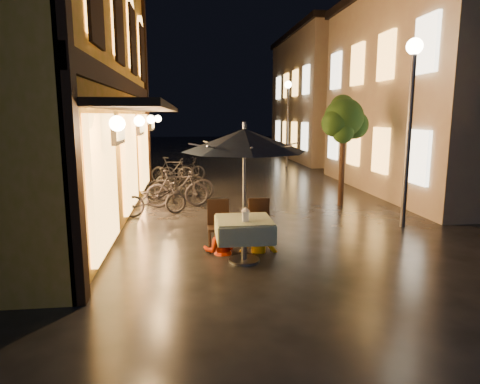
{
  "coord_description": "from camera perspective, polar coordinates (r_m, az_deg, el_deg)",
  "views": [
    {
      "loc": [
        -1.94,
        -7.19,
        2.57
      ],
      "look_at": [
        -1.0,
        0.66,
        1.15
      ],
      "focal_mm": 32.0,
      "sensor_mm": 36.0,
      "label": 1
    }
  ],
  "objects": [
    {
      "name": "streetlamp_near",
      "position": [
        10.44,
        21.84,
        11.39
      ],
      "size": [
        0.36,
        0.36,
        4.23
      ],
      "color": "#59595E",
      "rests_on": "ground"
    },
    {
      "name": "bicycle_4",
      "position": [
        14.57,
        -8.0,
        1.72
      ],
      "size": [
        1.78,
        0.89,
        0.89
      ],
      "primitive_type": "imported",
      "rotation": [
        0.0,
        0.0,
        1.39
      ],
      "color": "black",
      "rests_on": "ground"
    },
    {
      "name": "west_building",
      "position": [
        11.86,
        -26.35,
        14.7
      ],
      "size": [
        5.9,
        11.4,
        7.4
      ],
      "color": "gold",
      "rests_on": "ground"
    },
    {
      "name": "bicycle_1",
      "position": [
        12.17,
        -8.35,
        0.47
      ],
      "size": [
        1.81,
        0.62,
        1.07
      ],
      "primitive_type": "imported",
      "rotation": [
        0.0,
        0.0,
        1.64
      ],
      "color": "black",
      "rests_on": "ground"
    },
    {
      "name": "east_building_far",
      "position": [
        26.92,
        13.97,
        12.24
      ],
      "size": [
        7.3,
        10.3,
        7.3
      ],
      "color": "tan",
      "rests_on": "ground"
    },
    {
      "name": "street_tree",
      "position": [
        12.48,
        13.73,
        9.23
      ],
      "size": [
        1.43,
        1.2,
        3.15
      ],
      "color": "black",
      "rests_on": "ground"
    },
    {
      "name": "east_building_near",
      "position": [
        16.64,
        28.32,
        11.91
      ],
      "size": [
        7.3,
        9.3,
        6.8
      ],
      "color": "tan",
      "rests_on": "ground"
    },
    {
      "name": "patio_umbrella",
      "position": [
        7.32,
        0.57,
        6.87
      ],
      "size": [
        2.16,
        2.16,
        2.46
      ],
      "color": "#59595E",
      "rests_on": "ground"
    },
    {
      "name": "streetlamp_far",
      "position": [
        21.76,
        6.37,
        11.07
      ],
      "size": [
        0.36,
        0.36,
        4.23
      ],
      "color": "#59595E",
      "rests_on": "ground"
    },
    {
      "name": "table_lantern",
      "position": [
        7.31,
        0.74,
        -2.88
      ],
      "size": [
        0.16,
        0.16,
        0.25
      ],
      "color": "white",
      "rests_on": "cafe_table"
    },
    {
      "name": "bicycle_2",
      "position": [
        13.2,
        -7.72,
        1.1
      ],
      "size": [
        1.92,
        0.69,
        1.01
      ],
      "primitive_type": "imported",
      "rotation": [
        0.0,
        0.0,
        1.56
      ],
      "color": "black",
      "rests_on": "ground"
    },
    {
      "name": "person_yellow",
      "position": [
        8.11,
        2.49,
        -3.03
      ],
      "size": [
        1.0,
        0.68,
        1.43
      ],
      "primitive_type": "imported",
      "rotation": [
        0.0,
        0.0,
        2.97
      ],
      "color": "#F4A504",
      "rests_on": "ground"
    },
    {
      "name": "bicycle_0",
      "position": [
        11.27,
        -11.31,
        -0.9
      ],
      "size": [
        1.77,
        1.07,
        0.88
      ],
      "primitive_type": "imported",
      "rotation": [
        0.0,
        0.0,
        1.88
      ],
      "color": "black",
      "rests_on": "ground"
    },
    {
      "name": "bicycle_6",
      "position": [
        16.95,
        -7.64,
        2.99
      ],
      "size": [
        1.87,
        0.99,
        0.94
      ],
      "primitive_type": "imported",
      "rotation": [
        0.0,
        0.0,
        1.79
      ],
      "color": "black",
      "rests_on": "ground"
    },
    {
      "name": "cafe_table",
      "position": [
        7.57,
        0.55,
        -5.0
      ],
      "size": [
        0.99,
        0.99,
        0.78
      ],
      "color": "#59595E",
      "rests_on": "ground"
    },
    {
      "name": "person_orange",
      "position": [
        8.03,
        -2.62,
        -3.34
      ],
      "size": [
        0.73,
        0.6,
        1.39
      ],
      "primitive_type": "imported",
      "rotation": [
        0.0,
        0.0,
        3.02
      ],
      "color": "#B92402",
      "rests_on": "ground"
    },
    {
      "name": "bicycle_3",
      "position": [
        13.37,
        -9.18,
        1.14
      ],
      "size": [
        1.7,
        0.98,
        0.99
      ],
      "primitive_type": "imported",
      "rotation": [
        0.0,
        0.0,
        1.91
      ],
      "color": "black",
      "rests_on": "ground"
    },
    {
      "name": "cafe_chair_left",
      "position": [
        8.25,
        -2.88,
        -4.08
      ],
      "size": [
        0.42,
        0.42,
        0.97
      ],
      "color": "black",
      "rests_on": "ground"
    },
    {
      "name": "ground",
      "position": [
        7.88,
        7.89,
        -8.96
      ],
      "size": [
        90.0,
        90.0,
        0.0
      ],
      "primitive_type": "plane",
      "color": "black",
      "rests_on": "ground"
    },
    {
      "name": "bicycle_5",
      "position": [
        16.52,
        -8.98,
        2.89
      ],
      "size": [
        1.7,
        0.61,
        1.0
      ],
      "primitive_type": "imported",
      "rotation": [
        0.0,
        0.0,
        1.49
      ],
      "color": "black",
      "rests_on": "ground"
    },
    {
      "name": "cafe_chair_right",
      "position": [
        8.34,
        2.62,
        -3.91
      ],
      "size": [
        0.42,
        0.42,
        0.97
      ],
      "color": "black",
      "rests_on": "ground"
    }
  ]
}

